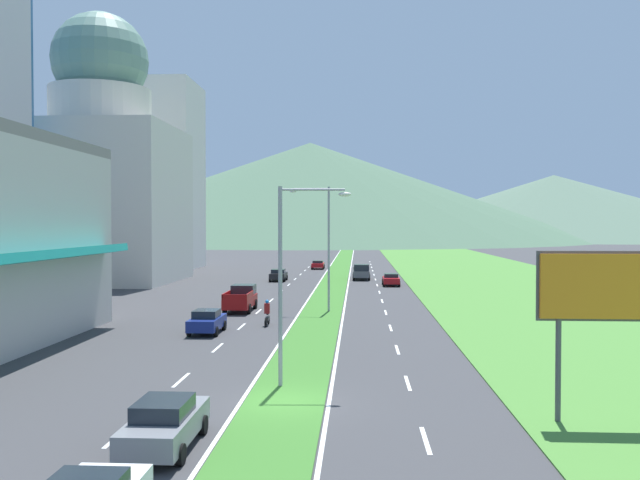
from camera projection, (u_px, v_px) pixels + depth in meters
ground_plane at (285, 403)px, 26.43m from camera, size 600.00×600.00×0.00m
grass_median at (336, 278)px, 86.31m from camera, size 3.20×240.00×0.06m
grass_verge_right at (497, 279)px, 85.14m from camera, size 24.00×240.00×0.06m
lane_dash_left_2 at (119, 435)px, 22.45m from camera, size 0.16×2.80×0.01m
lane_dash_left_3 at (181, 380)px, 30.30m from camera, size 0.16×2.80×0.01m
lane_dash_left_4 at (218, 348)px, 38.15m from camera, size 0.16×2.80×0.01m
lane_dash_left_5 at (242, 327)px, 45.99m from camera, size 0.16×2.80×0.01m
lane_dash_left_6 at (259, 312)px, 53.84m from camera, size 0.16×2.80×0.01m
lane_dash_left_7 at (271, 300)px, 61.69m from camera, size 0.16×2.80×0.01m
lane_dash_left_8 at (281, 292)px, 69.54m from camera, size 0.16×2.80×0.01m
lane_dash_left_9 at (289, 285)px, 77.39m from camera, size 0.16×2.80×0.01m
lane_dash_left_10 at (295, 279)px, 85.23m from camera, size 0.16×2.80×0.01m
lane_dash_left_11 at (300, 274)px, 93.08m from camera, size 0.16×2.80×0.01m
lane_dash_left_12 at (305, 270)px, 100.93m from camera, size 0.16×2.80×0.01m
lane_dash_left_13 at (309, 267)px, 108.78m from camera, size 0.16×2.80×0.01m
lane_dash_left_14 at (312, 264)px, 116.63m from camera, size 0.16×2.80×0.01m
lane_dash_left_15 at (315, 262)px, 124.48m from camera, size 0.16×2.80×0.01m
lane_dash_right_2 at (426, 440)px, 21.87m from camera, size 0.16×2.80×0.01m
lane_dash_right_3 at (408, 383)px, 29.72m from camera, size 0.16×2.80×0.01m
lane_dash_right_4 at (397, 350)px, 37.57m from camera, size 0.16×2.80×0.01m
lane_dash_right_5 at (391, 328)px, 45.42m from camera, size 0.16×2.80×0.01m
lane_dash_right_6 at (386, 312)px, 53.26m from camera, size 0.16×2.80×0.01m
lane_dash_right_7 at (382, 301)px, 61.11m from camera, size 0.16×2.80×0.01m
lane_dash_right_8 at (379, 292)px, 68.96m from camera, size 0.16×2.80×0.01m
lane_dash_right_9 at (377, 285)px, 76.81m from camera, size 0.16×2.80×0.01m
lane_dash_right_10 at (375, 279)px, 84.66m from camera, size 0.16×2.80×0.01m
lane_dash_right_11 at (374, 275)px, 92.51m from camera, size 0.16×2.80×0.01m
lane_dash_right_12 at (373, 271)px, 100.35m from camera, size 0.16×2.80×0.01m
lane_dash_right_13 at (372, 267)px, 108.20m from camera, size 0.16×2.80×0.01m
lane_dash_right_14 at (371, 264)px, 116.05m from camera, size 0.16×2.80×0.01m
lane_dash_right_15 at (370, 262)px, 123.90m from camera, size 0.16×2.80×0.01m
edge_line_median_left at (322, 278)px, 86.41m from camera, size 0.16×240.00×0.01m
edge_line_median_right at (349, 278)px, 86.21m from camera, size 0.16×240.00×0.01m
domed_building at (101, 171)px, 81.49m from camera, size 18.11×18.11×32.59m
midrise_colored at (157, 176)px, 105.60m from camera, size 12.77×12.77×29.12m
hill_far_left at (96, 200)px, 280.71m from camera, size 207.86×207.86×34.19m
hill_far_center at (310, 191)px, 295.42m from camera, size 239.16×239.16×42.66m
hill_far_right at (554, 207)px, 319.70m from camera, size 192.61×192.61×30.18m
street_lamp_near at (289, 271)px, 28.91m from camera, size 3.15×0.37×8.70m
street_lamp_mid at (324, 240)px, 53.58m from camera, size 3.27×0.46×10.03m
billboard_roadside at (606, 295)px, 23.59m from camera, size 4.78×0.28×6.12m
car_0 at (318, 265)px, 104.22m from camera, size 1.97×4.10×1.33m
car_2 at (278, 275)px, 82.53m from camera, size 2.01×4.14×1.46m
car_3 at (391, 279)px, 76.34m from camera, size 1.97×4.11×1.37m
car_5 at (207, 321)px, 43.20m from camera, size 1.93×4.10×1.53m
car_6 at (165, 423)px, 21.05m from camera, size 1.96×4.66×1.59m
pickup_truck_0 at (241, 299)px, 54.42m from camera, size 2.18×5.40×2.00m
pickup_truck_1 at (361, 272)px, 84.48m from camera, size 2.18×5.40×2.00m
motorcycle_rider at (267, 315)px, 46.44m from camera, size 0.36×2.00×1.80m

